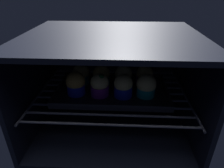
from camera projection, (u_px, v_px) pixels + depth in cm
name	position (u px, v px, depth cm)	size (l,w,h in cm)	color
oven_cavity	(113.00, 79.00, 76.40)	(59.00, 47.00, 37.00)	black
oven_rack	(112.00, 92.00, 74.22)	(54.80, 42.00, 0.80)	#444756
baking_tray	(112.00, 90.00, 73.26)	(40.49, 24.05, 2.20)	black
muffin_row0_col0	(76.00, 84.00, 68.44)	(6.79, 6.79, 8.32)	#1928B7
muffin_row0_col1	(100.00, 85.00, 67.71)	(6.34, 6.34, 8.35)	#7A238C
muffin_row0_col2	(123.00, 86.00, 67.15)	(6.42, 6.42, 8.13)	#1928B7
muffin_row0_col3	(146.00, 86.00, 67.36)	(6.88, 6.88, 8.01)	#0C8C84
muffin_row1_col0	(81.00, 74.00, 75.70)	(6.42, 6.42, 8.01)	#0C8C84
muffin_row1_col1	(101.00, 75.00, 75.17)	(6.49, 6.49, 7.77)	#0C8C84
muffin_row1_col2	(123.00, 76.00, 74.65)	(6.60, 6.60, 7.91)	#7A238C
muffin_row1_col3	(145.00, 76.00, 74.67)	(6.34, 6.34, 7.92)	#7A238C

